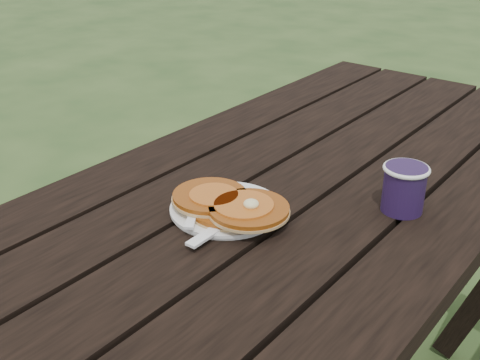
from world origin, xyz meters
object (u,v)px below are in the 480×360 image
Objects in this scene: picnic_table at (277,343)px; pancake_stack at (230,205)px; coffee_cup at (404,186)px; plate at (226,209)px.

picnic_table is 8.16× the size of pancake_stack.
coffee_cup reaches higher than pancake_stack.
coffee_cup is (0.25, 0.20, 0.05)m from plate.
coffee_cup is at bearing 42.95° from pancake_stack.
pancake_stack is 2.53× the size of coffee_cup.
picnic_table is 0.43m from pancake_stack.
picnic_table is 9.16× the size of plate.
plate is (-0.03, -0.13, 0.39)m from picnic_table.
picnic_table is 0.41m from plate.
pancake_stack reaches higher than picnic_table.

